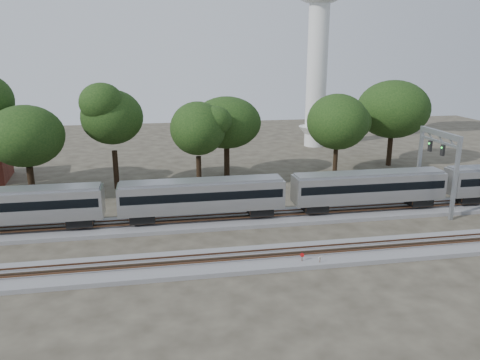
% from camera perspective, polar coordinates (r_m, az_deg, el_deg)
% --- Properties ---
extents(ground, '(160.00, 160.00, 0.00)m').
position_cam_1_polar(ground, '(44.33, -3.79, -8.02)').
color(ground, '#383328').
rests_on(ground, ground).
extents(track_far, '(160.00, 5.00, 0.73)m').
position_cam_1_polar(track_far, '(49.80, -4.58, -5.09)').
color(track_far, slate).
rests_on(track_far, ground).
extents(track_near, '(160.00, 5.00, 0.73)m').
position_cam_1_polar(track_near, '(40.63, -3.14, -9.97)').
color(track_near, slate).
rests_on(track_near, ground).
extents(train, '(126.26, 3.07, 4.53)m').
position_cam_1_polar(train, '(53.81, 15.54, -0.73)').
color(train, '#B1B4B9').
rests_on(train, ground).
extents(switch_stand_red, '(0.34, 0.13, 1.10)m').
position_cam_1_polar(switch_stand_red, '(40.57, 7.58, -9.35)').
color(switch_stand_red, '#512D19').
rests_on(switch_stand_red, ground).
extents(switch_stand_white, '(0.29, 0.11, 0.93)m').
position_cam_1_polar(switch_stand_white, '(40.58, 9.71, -9.60)').
color(switch_stand_white, '#512D19').
rests_on(switch_stand_white, ground).
extents(switch_lever, '(0.57, 0.45, 0.30)m').
position_cam_1_polar(switch_lever, '(40.16, 6.48, -10.45)').
color(switch_lever, '#512D19').
rests_on(switch_lever, ground).
extents(signal_gantry, '(0.63, 7.51, 9.13)m').
position_cam_1_polar(signal_gantry, '(56.84, 22.99, 3.07)').
color(signal_gantry, gray).
rests_on(signal_gantry, ground).
extents(tree_2, '(8.19, 8.19, 11.55)m').
position_cam_1_polar(tree_2, '(60.25, -24.67, 4.87)').
color(tree_2, black).
rests_on(tree_2, ground).
extents(tree_3, '(9.65, 9.65, 13.60)m').
position_cam_1_polar(tree_3, '(62.43, -15.33, 7.39)').
color(tree_3, black).
rests_on(tree_3, ground).
extents(tree_4, '(8.14, 8.14, 11.48)m').
position_cam_1_polar(tree_4, '(60.92, -5.16, 6.27)').
color(tree_4, black).
rests_on(tree_4, ground).
extents(tree_5, '(8.04, 8.04, 11.33)m').
position_cam_1_polar(tree_5, '(66.49, -1.66, 7.00)').
color(tree_5, black).
rests_on(tree_5, ground).
extents(tree_6, '(8.19, 8.19, 11.55)m').
position_cam_1_polar(tree_6, '(67.60, 11.79, 6.95)').
color(tree_6, black).
rests_on(tree_6, ground).
extents(tree_7, '(9.08, 9.08, 12.80)m').
position_cam_1_polar(tree_7, '(77.11, 18.16, 8.18)').
color(tree_7, black).
rests_on(tree_7, ground).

